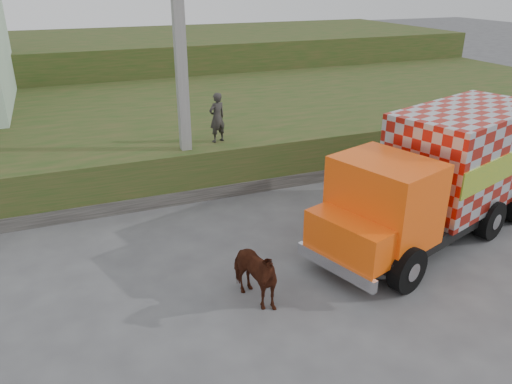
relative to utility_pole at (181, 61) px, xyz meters
name	(u,v)px	position (x,y,z in m)	size (l,w,h in m)	color
ground	(279,260)	(1.00, -4.60, -4.08)	(120.00, 120.00, 0.00)	#474749
embankment	(177,124)	(1.00, 5.40, -3.33)	(40.00, 12.00, 1.50)	#244416
embankment_far	(129,62)	(1.00, 17.40, -2.58)	(40.00, 12.00, 3.00)	#244416
retaining_strip	(159,199)	(-1.00, -0.40, -3.88)	(16.00, 0.50, 0.40)	#595651
utility_pole	(181,61)	(0.00, 0.00, 0.00)	(1.20, 0.30, 8.00)	gray
cargo_truck	(442,174)	(5.41, -4.80, -2.44)	(7.46, 4.35, 3.18)	black
cow	(252,274)	(-0.20, -5.89, -3.41)	(0.72, 1.59, 1.34)	black
pedestrian	(217,118)	(1.10, 0.33, -1.81)	(0.56, 0.37, 1.53)	#292724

